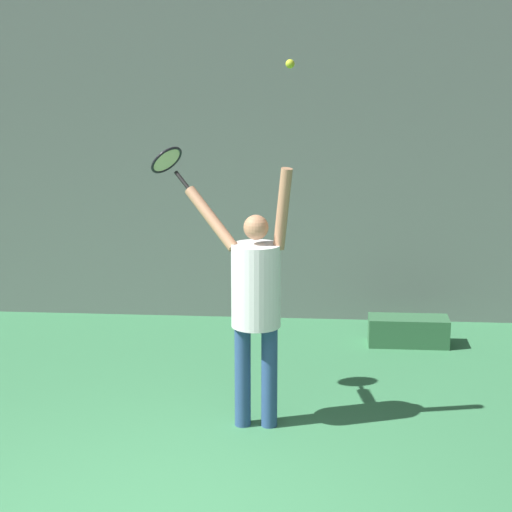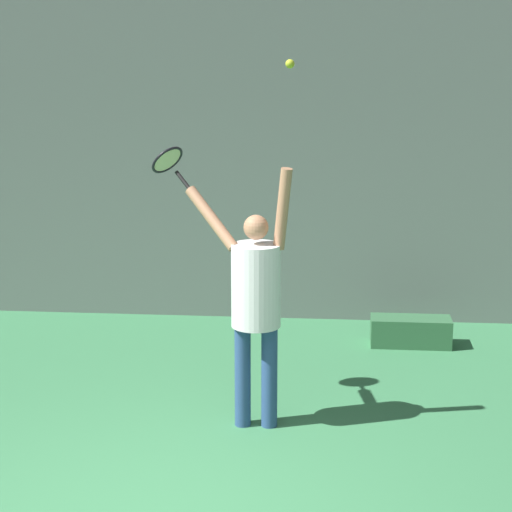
% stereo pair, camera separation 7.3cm
% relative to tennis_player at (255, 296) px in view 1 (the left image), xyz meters
% --- Properties ---
extents(back_wall, '(18.00, 0.10, 5.00)m').
position_rel_tennis_player_xyz_m(back_wall, '(-0.56, 3.04, 1.41)').
color(back_wall, slate).
rests_on(back_wall, ground_plane).
extents(tennis_player, '(0.91, 0.56, 2.12)m').
position_rel_tennis_player_xyz_m(tennis_player, '(0.00, 0.00, 0.00)').
color(tennis_player, '#2D4C7F').
rests_on(tennis_player, ground_plane).
extents(tennis_racket, '(0.40, 0.36, 0.35)m').
position_rel_tennis_player_xyz_m(tennis_racket, '(-0.75, 0.46, 0.99)').
color(tennis_racket, black).
extents(tennis_ball, '(0.07, 0.07, 0.07)m').
position_rel_tennis_player_xyz_m(tennis_ball, '(0.26, -0.05, 1.79)').
color(tennis_ball, '#CCDB2D').
extents(equipment_bag, '(0.81, 0.32, 0.29)m').
position_rel_tennis_player_xyz_m(equipment_bag, '(1.41, 2.15, -0.95)').
color(equipment_bag, '#33663F').
rests_on(equipment_bag, ground_plane).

